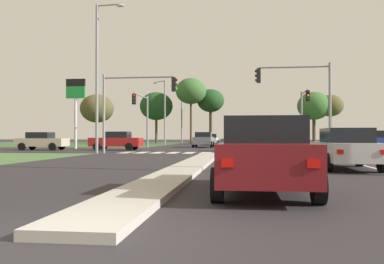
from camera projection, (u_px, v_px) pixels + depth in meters
ground_plane at (219, 150)px, 34.42m from camera, size 200.00×200.00×0.00m
grass_verge_far_left at (57, 144)px, 61.85m from camera, size 35.00×35.00×0.01m
median_island_near at (190, 166)px, 15.56m from camera, size 1.20×22.00×0.14m
median_island_far at (229, 144)px, 59.23m from camera, size 1.20×36.00×0.14m
lane_dash_near at (309, 188)px, 9.62m from camera, size 0.14×2.00×0.01m
lane_dash_second at (284, 168)px, 15.57m from camera, size 0.14×2.00×0.01m
lane_dash_third at (272, 159)px, 21.53m from camera, size 0.14×2.00×0.01m
lane_dash_fourth at (266, 154)px, 27.48m from camera, size 0.14×2.00×0.01m
edge_line_right at (372, 168)px, 15.72m from camera, size 0.14×24.00×0.01m
stop_bar_near at (271, 154)px, 27.00m from camera, size 6.40×0.50×0.01m
crosswalk_bar_near at (126, 152)px, 30.04m from camera, size 0.70×2.80×0.01m
crosswalk_bar_second at (142, 153)px, 29.90m from camera, size 0.70×2.80×0.01m
crosswalk_bar_third at (158, 153)px, 29.76m from camera, size 0.70×2.80×0.01m
crosswalk_bar_fourth at (173, 153)px, 29.62m from camera, size 0.70×2.80×0.01m
crosswalk_bar_fifth at (189, 153)px, 29.48m from camera, size 0.70×2.80×0.01m
crosswalk_bar_sixth at (205, 153)px, 29.33m from camera, size 0.70×2.80×0.01m
crosswalk_bar_seventh at (222, 153)px, 29.19m from camera, size 0.70×2.80×0.01m
crosswalk_bar_eighth at (238, 153)px, 29.05m from camera, size 0.70×2.80×0.01m
car_silver_near at (345, 148)px, 15.13m from camera, size 1.94×4.33×1.49m
car_beige_second at (42, 141)px, 35.36m from camera, size 4.23×1.95×1.52m
car_blue_third at (374, 141)px, 31.50m from camera, size 4.57×1.94×1.61m
car_grey_fourth at (203, 140)px, 43.90m from camera, size 2.09×4.32×1.60m
car_white_fifth at (210, 139)px, 54.89m from camera, size 2.07×4.30×1.47m
car_red_sixth at (116, 141)px, 35.24m from camera, size 4.36×1.95×1.57m
car_teal_seventh at (250, 141)px, 32.72m from camera, size 4.56×2.08×1.51m
car_maroon_eighth at (263, 155)px, 8.75m from camera, size 2.00×4.33×1.59m
traffic_signal_near_left at (131, 98)px, 28.59m from camera, size 5.26×0.32×5.48m
traffic_signal_far_right at (304, 108)px, 38.59m from camera, size 0.32×4.18×5.49m
traffic_signal_far_left at (142, 110)px, 39.84m from camera, size 0.32×5.54×5.25m
traffic_signal_near_right at (303, 91)px, 27.19m from camera, size 4.93×0.32×5.98m
street_lamp_second at (99, 71)px, 28.66m from camera, size 2.10×0.41×10.31m
street_lamp_third at (164, 109)px, 53.72m from camera, size 1.94×1.47×8.41m
street_lamp_fourth at (181, 111)px, 68.24m from camera, size 1.89×0.99×9.57m
pedestrian_at_median at (226, 137)px, 47.02m from camera, size 0.34×0.34×1.64m
fuel_price_totem at (76, 98)px, 38.67m from camera, size 1.80×0.24×6.51m
treeline_near at (97, 109)px, 66.88m from camera, size 5.36×5.36×7.90m
treeline_second at (156, 106)px, 65.95m from camera, size 5.22×5.22×8.15m
treeline_third at (191, 91)px, 63.64m from camera, size 4.69×4.69×10.08m
treeline_fourth at (211, 101)px, 65.51m from camera, size 4.26×4.26×8.58m
treeline_fifth at (330, 106)px, 61.13m from camera, size 3.76×3.76×7.26m
treeline_sixth at (314, 106)px, 61.36m from camera, size 4.86×4.86×7.72m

